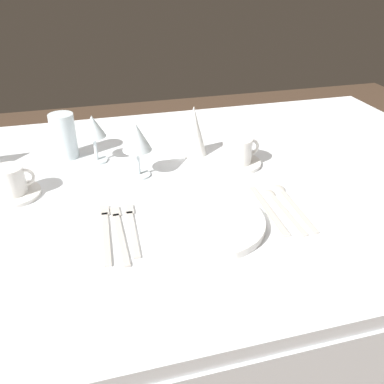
# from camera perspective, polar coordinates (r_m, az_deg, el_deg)

# --- Properties ---
(ground_plane) EXTENTS (6.00, 6.00, 0.00)m
(ground_plane) POSITION_cam_1_polar(r_m,az_deg,el_deg) (1.59, -1.68, -22.55)
(ground_plane) COLOR #4C3828
(dining_table) EXTENTS (1.80, 1.11, 0.74)m
(dining_table) POSITION_cam_1_polar(r_m,az_deg,el_deg) (1.14, -2.17, -2.15)
(dining_table) COLOR white
(dining_table) RESTS_ON ground
(dinner_plate) EXTENTS (0.27, 0.27, 0.02)m
(dinner_plate) POSITION_cam_1_polar(r_m,az_deg,el_deg) (0.92, 1.95, -4.23)
(dinner_plate) COLOR white
(dinner_plate) RESTS_ON dining_table
(fork_outer) EXTENTS (0.03, 0.20, 0.00)m
(fork_outer) POSITION_cam_1_polar(r_m,az_deg,el_deg) (0.93, -8.38, -4.79)
(fork_outer) COLOR beige
(fork_outer) RESTS_ON dining_table
(fork_inner) EXTENTS (0.02, 0.22, 0.00)m
(fork_inner) POSITION_cam_1_polar(r_m,az_deg,el_deg) (0.92, -10.06, -5.42)
(fork_inner) COLOR beige
(fork_inner) RESTS_ON dining_table
(fork_salad) EXTENTS (0.03, 0.22, 0.00)m
(fork_salad) POSITION_cam_1_polar(r_m,az_deg,el_deg) (0.92, -11.91, -5.25)
(fork_salad) COLOR beige
(fork_salad) RESTS_ON dining_table
(dinner_knife) EXTENTS (0.03, 0.22, 0.00)m
(dinner_knife) POSITION_cam_1_polar(r_m,az_deg,el_deg) (0.99, 10.60, -2.58)
(dinner_knife) COLOR beige
(dinner_knife) RESTS_ON dining_table
(spoon_soup) EXTENTS (0.03, 0.21, 0.01)m
(spoon_soup) POSITION_cam_1_polar(r_m,az_deg,el_deg) (1.01, 12.07, -1.79)
(spoon_soup) COLOR beige
(spoon_soup) RESTS_ON dining_table
(spoon_dessert) EXTENTS (0.03, 0.22, 0.01)m
(spoon_dessert) POSITION_cam_1_polar(r_m,az_deg,el_deg) (1.04, 13.42, -1.25)
(spoon_dessert) COLOR beige
(spoon_dessert) RESTS_ON dining_table
(saucer_left) EXTENTS (0.14, 0.14, 0.01)m
(saucer_left) POSITION_cam_1_polar(r_m,az_deg,el_deg) (1.20, 6.21, 4.05)
(saucer_left) COLOR white
(saucer_left) RESTS_ON dining_table
(coffee_cup_left) EXTENTS (0.11, 0.08, 0.07)m
(coffee_cup_left) POSITION_cam_1_polar(r_m,az_deg,el_deg) (1.18, 6.40, 5.84)
(coffee_cup_left) COLOR white
(coffee_cup_left) RESTS_ON saucer_left
(saucer_right) EXTENTS (0.14, 0.14, 0.01)m
(saucer_right) POSITION_cam_1_polar(r_m,az_deg,el_deg) (1.13, -23.62, -0.26)
(saucer_right) COLOR white
(saucer_right) RESTS_ON dining_table
(coffee_cup_right) EXTENTS (0.10, 0.07, 0.07)m
(coffee_cup_right) POSITION_cam_1_polar(r_m,az_deg,el_deg) (1.11, -23.94, 1.52)
(coffee_cup_right) COLOR white
(coffee_cup_right) RESTS_ON saucer_right
(wine_glass_left) EXTENTS (0.08, 0.08, 0.15)m
(wine_glass_left) POSITION_cam_1_polar(r_m,az_deg,el_deg) (1.09, -7.71, 7.33)
(wine_glass_left) COLOR silver
(wine_glass_left) RESTS_ON dining_table
(wine_glass_right) EXTENTS (0.07, 0.07, 0.14)m
(wine_glass_right) POSITION_cam_1_polar(r_m,az_deg,el_deg) (1.20, -13.61, 8.52)
(wine_glass_right) COLOR silver
(wine_glass_right) RESTS_ON dining_table
(drink_tumbler) EXTENTS (0.07, 0.07, 0.13)m
(drink_tumbler) POSITION_cam_1_polar(r_m,az_deg,el_deg) (1.27, -17.35, 7.08)
(drink_tumbler) COLOR silver
(drink_tumbler) RESTS_ON dining_table
(napkin_folded) EXTENTS (0.08, 0.08, 0.15)m
(napkin_folded) POSITION_cam_1_polar(r_m,az_deg,el_deg) (1.23, 0.26, 8.52)
(napkin_folded) COLOR white
(napkin_folded) RESTS_ON dining_table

